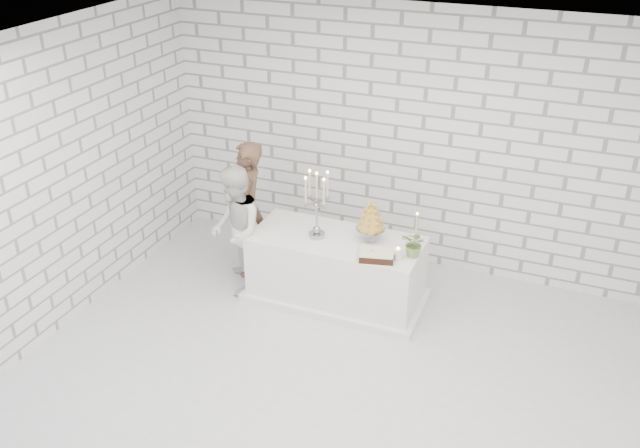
{
  "coord_description": "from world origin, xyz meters",
  "views": [
    {
      "loc": [
        1.65,
        -4.55,
        4.22
      ],
      "look_at": [
        -0.64,
        1.06,
        1.05
      ],
      "focal_mm": 38.58,
      "sensor_mm": 36.0,
      "label": 1
    }
  ],
  "objects": [
    {
      "name": "wall_back",
      "position": [
        0.0,
        2.5,
        1.5
      ],
      "size": [
        6.0,
        0.01,
        3.0
      ],
      "primitive_type": "cube",
      "color": "white",
      "rests_on": "ground"
    },
    {
      "name": "pillar_candle",
      "position": [
        0.15,
        1.18,
        0.81
      ],
      "size": [
        0.1,
        0.1,
        0.12
      ],
      "primitive_type": "cylinder",
      "rotation": [
        0.0,
        0.0,
        0.23
      ],
      "color": "white",
      "rests_on": "cake_table"
    },
    {
      "name": "ground",
      "position": [
        0.0,
        0.0,
        0.0
      ],
      "size": [
        6.0,
        5.0,
        0.01
      ],
      "primitive_type": "cube",
      "color": "silver",
      "rests_on": "ground"
    },
    {
      "name": "candelabra",
      "position": [
        -0.78,
        1.32,
        1.12
      ],
      "size": [
        0.35,
        0.35,
        0.74
      ],
      "primitive_type": null,
      "rotation": [
        0.0,
        0.0,
        0.18
      ],
      "color": "#9796A0",
      "rests_on": "cake_table"
    },
    {
      "name": "flowers",
      "position": [
        0.28,
        1.31,
        0.89
      ],
      "size": [
        0.31,
        0.28,
        0.28
      ],
      "primitive_type": "imported",
      "rotation": [
        0.0,
        0.0,
        -0.31
      ],
      "color": "olive",
      "rests_on": "cake_table"
    },
    {
      "name": "cake_table",
      "position": [
        -0.57,
        1.36,
        0.38
      ],
      "size": [
        1.8,
        0.8,
        0.75
      ],
      "primitive_type": "cube",
      "color": "white",
      "rests_on": "ground"
    },
    {
      "name": "croquembouche",
      "position": [
        -0.23,
        1.45,
        0.99
      ],
      "size": [
        0.38,
        0.38,
        0.47
      ],
      "primitive_type": null,
      "rotation": [
        0.0,
        0.0,
        0.29
      ],
      "color": "#AD812E",
      "rests_on": "cake_table"
    },
    {
      "name": "groom",
      "position": [
        -1.71,
        1.54,
        0.79
      ],
      "size": [
        0.56,
        0.68,
        1.59
      ],
      "primitive_type": "imported",
      "rotation": [
        0.0,
        0.0,
        -1.2
      ],
      "color": "#422C22",
      "rests_on": "ground"
    },
    {
      "name": "wall_left",
      "position": [
        -3.0,
        0.0,
        1.5
      ],
      "size": [
        0.01,
        5.0,
        3.0
      ],
      "primitive_type": "cube",
      "color": "white",
      "rests_on": "ground"
    },
    {
      "name": "bride",
      "position": [
        -1.65,
        1.15,
        0.73
      ],
      "size": [
        0.81,
        0.88,
        1.45
      ],
      "primitive_type": "imported",
      "rotation": [
        0.0,
        0.0,
        -1.09
      ],
      "color": "white",
      "rests_on": "ground"
    },
    {
      "name": "chocolate_cake",
      "position": [
        -0.05,
        1.12,
        0.79
      ],
      "size": [
        0.38,
        0.31,
        0.08
      ],
      "primitive_type": "cube",
      "rotation": [
        0.0,
        0.0,
        0.24
      ],
      "color": "black",
      "rests_on": "cake_table"
    },
    {
      "name": "extra_taper",
      "position": [
        0.22,
        1.59,
        0.91
      ],
      "size": [
        0.07,
        0.07,
        0.32
      ],
      "primitive_type": "cylinder",
      "rotation": [
        0.0,
        0.0,
        0.1
      ],
      "color": "beige",
      "rests_on": "cake_table"
    },
    {
      "name": "ceiling",
      "position": [
        0.0,
        0.0,
        3.0
      ],
      "size": [
        6.0,
        5.0,
        0.01
      ],
      "primitive_type": "cube",
      "color": "white",
      "rests_on": "ground"
    }
  ]
}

